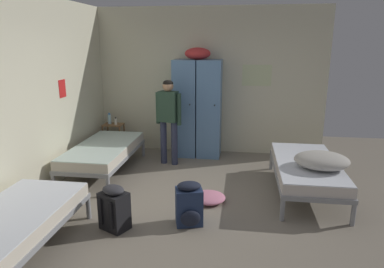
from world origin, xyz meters
name	(u,v)px	position (x,y,z in m)	size (l,w,h in m)	color
ground_plane	(189,205)	(0.00, 0.00, 0.00)	(8.01, 8.01, 0.00)	gray
room_backdrop	(130,90)	(-1.16, 1.20, 1.41)	(4.48, 5.07, 2.82)	beige
locker_bank	(197,106)	(-0.18, 2.22, 0.97)	(0.90, 0.55, 2.07)	#5B84B2
shelf_unit	(114,135)	(-1.88, 2.20, 0.35)	(0.38, 0.30, 0.57)	brown
bed_left_rear	(104,151)	(-1.63, 1.05, 0.38)	(0.90, 1.90, 0.49)	gray
bed_right	(306,168)	(1.63, 0.68, 0.38)	(0.90, 1.90, 0.49)	gray
bed_left_front	(8,225)	(-1.63, -1.45, 0.38)	(0.90, 1.90, 0.49)	gray
bedding_heap	(322,160)	(1.77, 0.41, 0.60)	(0.74, 0.62, 0.22)	#B7B2A8
person_traveler	(168,114)	(-0.62, 1.63, 0.92)	(0.47, 0.26, 1.53)	#2D334C
water_bottle	(109,119)	(-1.96, 2.22, 0.67)	(0.07, 0.07, 0.22)	#B2DBEA
lotion_bottle	(116,121)	(-1.81, 2.16, 0.64)	(0.05, 0.05, 0.15)	white
backpack_navy	(189,205)	(0.07, -0.49, 0.26)	(0.37, 0.39, 0.55)	navy
backpack_black	(115,208)	(-0.79, -0.71, 0.26)	(0.39, 0.41, 0.55)	black
clothes_pile_pink	(208,197)	(0.24, 0.17, 0.06)	(0.48, 0.46, 0.11)	pink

